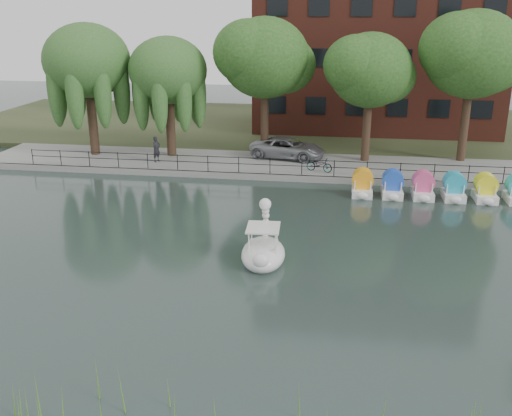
% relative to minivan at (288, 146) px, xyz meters
% --- Properties ---
extents(ground_plane, '(120.00, 120.00, 0.00)m').
position_rel_minivan_xyz_m(ground_plane, '(-0.72, -17.33, -1.22)').
color(ground_plane, '#394C49').
extents(promenade, '(40.00, 6.00, 0.40)m').
position_rel_minivan_xyz_m(promenade, '(-0.72, -1.33, -1.02)').
color(promenade, gray).
rests_on(promenade, ground_plane).
extents(kerb, '(40.00, 0.25, 0.40)m').
position_rel_minivan_xyz_m(kerb, '(-0.72, -4.28, -1.02)').
color(kerb, gray).
rests_on(kerb, ground_plane).
extents(land_strip, '(60.00, 22.00, 0.36)m').
position_rel_minivan_xyz_m(land_strip, '(-0.72, 12.67, -1.04)').
color(land_strip, '#47512D').
rests_on(land_strip, ground_plane).
extents(railing, '(32.00, 0.05, 1.00)m').
position_rel_minivan_xyz_m(railing, '(-0.72, -4.08, -0.07)').
color(railing, black).
rests_on(railing, promenade).
extents(apartment_building, '(20.00, 10.07, 18.00)m').
position_rel_minivan_xyz_m(apartment_building, '(6.28, 12.64, 8.14)').
color(apartment_building, '#4C1E16').
rests_on(apartment_building, land_strip).
extents(willow_left, '(5.88, 5.88, 9.01)m').
position_rel_minivan_xyz_m(willow_left, '(-13.72, -0.83, 5.65)').
color(willow_left, '#473323').
rests_on(willow_left, promenade).
extents(willow_mid, '(5.32, 5.32, 8.15)m').
position_rel_minivan_xyz_m(willow_mid, '(-8.22, -0.33, 5.03)').
color(willow_mid, '#473323').
rests_on(willow_mid, promenade).
extents(broadleaf_center, '(6.00, 6.00, 9.25)m').
position_rel_minivan_xyz_m(broadleaf_center, '(-1.72, 0.67, 5.84)').
color(broadleaf_center, '#473323').
rests_on(broadleaf_center, promenade).
extents(broadleaf_right, '(5.40, 5.40, 8.32)m').
position_rel_minivan_xyz_m(broadleaf_right, '(5.28, 0.17, 5.17)').
color(broadleaf_right, '#473323').
rests_on(broadleaf_right, promenade).
extents(broadleaf_far, '(6.30, 6.30, 9.71)m').
position_rel_minivan_xyz_m(broadleaf_far, '(11.78, 1.17, 6.18)').
color(broadleaf_far, '#473323').
rests_on(broadleaf_far, promenade).
extents(minivan, '(3.79, 6.30, 1.64)m').
position_rel_minivan_xyz_m(minivan, '(0.00, 0.00, 0.00)').
color(minivan, gray).
rests_on(minivan, promenade).
extents(bicycle, '(1.13, 1.82, 1.00)m').
position_rel_minivan_xyz_m(bicycle, '(2.33, -3.17, -0.32)').
color(bicycle, gray).
rests_on(bicycle, promenade).
extents(pedestrian, '(0.75, 0.85, 1.98)m').
position_rel_minivan_xyz_m(pedestrian, '(-8.67, -2.32, 0.17)').
color(pedestrian, black).
rests_on(pedestrian, promenade).
extents(swan_boat, '(2.03, 3.12, 2.51)m').
position_rel_minivan_xyz_m(swan_boat, '(0.56, -16.38, -0.67)').
color(swan_boat, white).
rests_on(swan_boat, ground_plane).
extents(pedal_boat_row, '(11.35, 1.70, 1.40)m').
position_rel_minivan_xyz_m(pedal_boat_row, '(10.06, -6.42, -0.61)').
color(pedal_boat_row, white).
rests_on(pedal_boat_row, ground_plane).
extents(reed_bank, '(24.00, 2.40, 1.20)m').
position_rel_minivan_xyz_m(reed_bank, '(1.28, -26.83, -0.62)').
color(reed_bank, '#669938').
rests_on(reed_bank, ground_plane).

